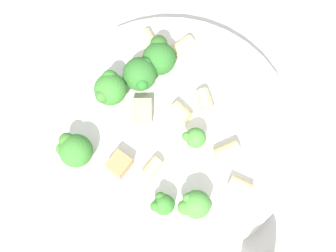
% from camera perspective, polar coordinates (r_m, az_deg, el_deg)
% --- Properties ---
extents(ground_plane, '(2.00, 2.00, 0.00)m').
position_cam_1_polar(ground_plane, '(0.55, -0.00, -1.30)').
color(ground_plane, beige).
extents(pasta_bowl, '(0.29, 0.29, 0.03)m').
position_cam_1_polar(pasta_bowl, '(0.53, -0.00, -0.75)').
color(pasta_bowl, silver).
rests_on(pasta_bowl, ground_plane).
extents(broccoli_floret_0, '(0.04, 0.04, 0.05)m').
position_cam_1_polar(broccoli_floret_0, '(0.51, -7.10, 4.53)').
color(broccoli_floret_0, '#93B766').
rests_on(broccoli_floret_0, pasta_bowl).
extents(broccoli_floret_1, '(0.03, 0.03, 0.04)m').
position_cam_1_polar(broccoli_floret_1, '(0.48, 3.36, -9.54)').
color(broccoli_floret_1, '#93B766').
rests_on(broccoli_floret_1, pasta_bowl).
extents(broccoli_floret_2, '(0.04, 0.04, 0.04)m').
position_cam_1_polar(broccoli_floret_2, '(0.50, -11.34, -2.87)').
color(broccoli_floret_2, '#84AD60').
rests_on(broccoli_floret_2, pasta_bowl).
extents(broccoli_floret_3, '(0.04, 0.04, 0.04)m').
position_cam_1_polar(broccoli_floret_3, '(0.52, -3.47, 6.30)').
color(broccoli_floret_3, '#93B766').
rests_on(broccoli_floret_3, pasta_bowl).
extents(broccoli_floret_4, '(0.02, 0.02, 0.03)m').
position_cam_1_polar(broccoli_floret_4, '(0.50, 3.25, -1.46)').
color(broccoli_floret_4, '#93B766').
rests_on(broccoli_floret_4, pasta_bowl).
extents(broccoli_floret_5, '(0.04, 0.04, 0.04)m').
position_cam_1_polar(broccoli_floret_5, '(0.53, -1.14, 8.39)').
color(broccoli_floret_5, '#9EC175').
rests_on(broccoli_floret_5, pasta_bowl).
extents(broccoli_floret_6, '(0.02, 0.02, 0.03)m').
position_cam_1_polar(broccoli_floret_6, '(0.49, -0.57, -9.50)').
color(broccoli_floret_6, '#93B766').
rests_on(broccoli_floret_6, pasta_bowl).
extents(rigatoni_0, '(0.03, 0.02, 0.01)m').
position_cam_1_polar(rigatoni_0, '(0.50, 8.77, -7.34)').
color(rigatoni_0, '#E0C67F').
rests_on(rigatoni_0, pasta_bowl).
extents(rigatoni_1, '(0.02, 0.02, 0.02)m').
position_cam_1_polar(rigatoni_1, '(0.52, 1.29, 1.85)').
color(rigatoni_1, '#E0C67F').
rests_on(rigatoni_1, pasta_bowl).
extents(rigatoni_2, '(0.01, 0.02, 0.01)m').
position_cam_1_polar(rigatoni_2, '(0.50, -1.94, -5.10)').
color(rigatoni_2, '#E0C67F').
rests_on(rigatoni_2, pasta_bowl).
extents(rigatoni_3, '(0.02, 0.03, 0.01)m').
position_cam_1_polar(rigatoni_3, '(0.56, 1.77, 9.76)').
color(rigatoni_3, '#E0C67F').
rests_on(rigatoni_3, pasta_bowl).
extents(rigatoni_4, '(0.03, 0.03, 0.02)m').
position_cam_1_polar(rigatoni_4, '(0.51, 7.21, -3.17)').
color(rigatoni_4, '#E0C67F').
rests_on(rigatoni_4, pasta_bowl).
extents(rigatoni_5, '(0.03, 0.02, 0.01)m').
position_cam_1_polar(rigatoni_5, '(0.56, -2.26, 10.27)').
color(rigatoni_5, '#E0C67F').
rests_on(rigatoni_5, pasta_bowl).
extents(rigatoni_6, '(0.03, 0.03, 0.02)m').
position_cam_1_polar(rigatoni_6, '(0.53, 4.49, 3.20)').
color(rigatoni_6, '#E0C67F').
rests_on(rigatoni_6, pasta_bowl).
extents(chicken_chunk_0, '(0.03, 0.03, 0.02)m').
position_cam_1_polar(chicken_chunk_0, '(0.52, -3.26, 1.76)').
color(chicken_chunk_0, tan).
rests_on(chicken_chunk_0, pasta_bowl).
extents(chicken_chunk_1, '(0.02, 0.02, 0.02)m').
position_cam_1_polar(chicken_chunk_1, '(0.51, -5.97, -4.67)').
color(chicken_chunk_1, '#A87A4C').
rests_on(chicken_chunk_1, pasta_bowl).
extents(spoon, '(0.16, 0.08, 0.01)m').
position_cam_1_polar(spoon, '(0.65, 15.54, 13.92)').
color(spoon, silver).
rests_on(spoon, ground_plane).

